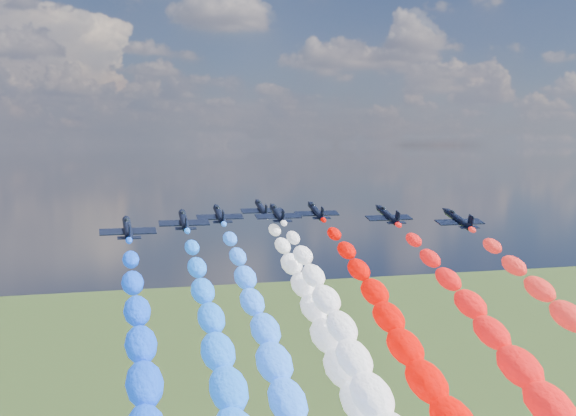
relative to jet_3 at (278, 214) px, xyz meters
name	(u,v)px	position (x,y,z in m)	size (l,w,h in m)	color
jet_0	(128,229)	(-31.92, -18.58, 0.00)	(9.73, 13.05, 2.88)	black
jet_1	(184,220)	(-20.85, -7.81, 0.00)	(9.73, 13.05, 2.88)	black
jet_2	(219,215)	(-12.28, 1.64, 0.00)	(9.73, 13.05, 2.88)	black
trail_2	(281,399)	(-12.28, -50.38, -21.25)	(7.06, 100.39, 46.77)	#256CFF
jet_3	(278,214)	(0.00, 0.00, 0.00)	(9.73, 13.05, 2.88)	black
trail_3	(366,395)	(0.00, -52.02, -21.25)	(7.06, 100.39, 46.77)	white
jet_4	(262,209)	(-0.54, 13.00, 0.00)	(9.73, 13.05, 2.88)	black
trail_4	(333,367)	(-0.54, -39.01, -21.25)	(7.06, 100.39, 46.77)	white
jet_5	(316,211)	(9.76, 3.61, 0.00)	(9.73, 13.05, 2.88)	black
trail_5	(417,380)	(9.76, -48.41, -21.25)	(7.06, 100.39, 46.77)	#D80400
jet_6	(388,215)	(21.53, -9.12, 0.00)	(9.73, 13.05, 2.88)	black
trail_6	(534,403)	(21.53, -61.13, -21.25)	(7.06, 100.39, 46.77)	red
jet_7	(458,219)	(31.83, -20.11, 0.00)	(9.73, 13.05, 2.88)	black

